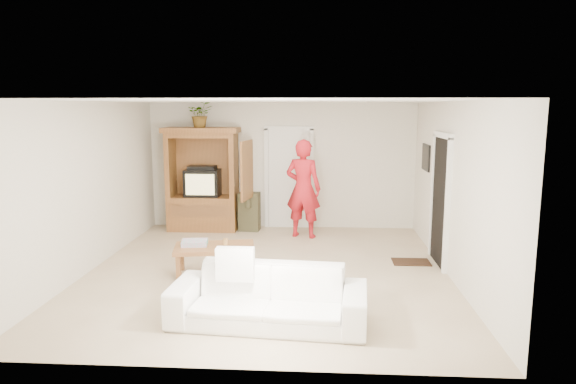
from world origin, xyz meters
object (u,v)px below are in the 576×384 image
at_px(man, 303,189).
at_px(coffee_table, 215,249).
at_px(sofa, 268,296).
at_px(armoire, 204,186).

xyz_separation_m(man, coffee_table, (-1.26, -2.34, -0.57)).
distance_m(man, coffee_table, 2.72).
xyz_separation_m(sofa, coffee_table, (-0.99, 1.74, 0.05)).
bearing_deg(coffee_table, man, 51.74).
bearing_deg(sofa, coffee_table, 124.41).
bearing_deg(coffee_table, sofa, -70.22).
bearing_deg(man, coffee_table, 77.58).
bearing_deg(armoire, coffee_table, -74.40).
relative_size(sofa, coffee_table, 1.77).
relative_size(armoire, sofa, 0.92).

